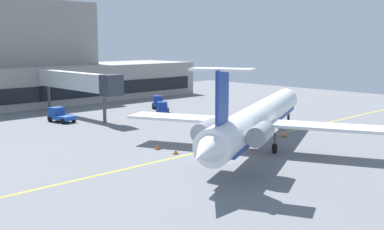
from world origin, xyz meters
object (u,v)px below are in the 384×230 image
object	(u,v)px
pushback_tractor	(60,115)
marshaller	(289,114)
baggage_tug	(158,103)
belt_loader	(163,108)
regional_jet	(259,118)

from	to	relation	value
pushback_tractor	marshaller	size ratio (longest dim) A/B	2.11
baggage_tug	pushback_tractor	xyz separation A→B (m)	(-17.15, -0.60, -0.04)
baggage_tug	belt_loader	bearing A→B (deg)	-123.22
baggage_tug	belt_loader	distance (m)	5.82
regional_jet	baggage_tug	world-z (taller)	regional_jet
belt_loader	baggage_tug	bearing A→B (deg)	56.78
belt_loader	pushback_tractor	bearing A→B (deg)	163.01
regional_jet	marshaller	size ratio (longest dim) A/B	17.80
baggage_tug	belt_loader	size ratio (longest dim) A/B	0.88
belt_loader	marshaller	size ratio (longest dim) A/B	2.01
marshaller	belt_loader	bearing A→B (deg)	116.46
regional_jet	belt_loader	distance (m)	24.99
regional_jet	marshaller	bearing A→B (deg)	24.99
pushback_tractor	baggage_tug	bearing A→B (deg)	2.00
baggage_tug	pushback_tractor	bearing A→B (deg)	-178.00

